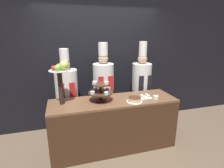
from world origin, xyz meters
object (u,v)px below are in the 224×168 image
cake_round (135,100)px  cup_white (156,97)px  chef_center_left (104,86)px  fruit_pedestal (61,74)px  chef_left (67,92)px  chef_center_right (141,84)px  tiered_stand (101,91)px  cake_square_tray (145,97)px

cake_round → cup_white: size_ratio=2.92×
cup_white → chef_center_left: 1.05m
cup_white → chef_center_left: (-0.74, 0.75, 0.05)m
fruit_pedestal → chef_left: 0.73m
chef_center_left → chef_center_right: chef_center_right is taller
cake_round → chef_center_right: chef_center_right is taller
chef_center_left → cake_round: bearing=-66.6°
cake_round → cup_white: bearing=3.6°
fruit_pedestal → chef_left: (0.08, 0.55, -0.47)m
tiered_stand → chef_left: size_ratio=0.24×
cake_square_tray → cake_round: bearing=-154.0°
tiered_stand → cup_white: 0.95m
cup_white → chef_center_right: size_ratio=0.05×
tiered_stand → fruit_pedestal: 0.67m
cup_white → chef_left: bearing=152.7°
tiered_stand → chef_center_left: bearing=72.5°
cake_round → chef_center_left: size_ratio=0.14×
cake_square_tray → chef_center_right: size_ratio=0.12×
cup_white → cake_square_tray: cup_white is taller
tiered_stand → cake_square_tray: bearing=-4.6°
cup_white → cake_square_tray: bearing=148.4°
cake_round → chef_left: (-1.04, 0.77, -0.02)m
tiered_stand → cup_white: bearing=-9.7°
cake_round → cup_white: cake_round is taller
fruit_pedestal → chef_left: size_ratio=0.40×
chef_center_left → chef_center_right: size_ratio=1.00×
chef_left → tiered_stand: bearing=-48.5°
cup_white → chef_left: (-1.45, 0.75, -0.01)m
chef_center_right → cake_round: bearing=-122.0°
tiered_stand → cake_round: (0.52, -0.18, -0.14)m
cake_round → chef_left: size_ratio=0.15×
cake_round → chef_center_left: bearing=113.4°
cake_square_tray → tiered_stand: bearing=175.4°
cake_round → chef_left: chef_left is taller
cake_square_tray → chef_center_left: bearing=131.8°
tiered_stand → chef_center_right: chef_center_right is taller
cup_white → chef_left: size_ratio=0.05×
tiered_stand → cup_white: size_ratio=4.56×
tiered_stand → chef_center_left: size_ratio=0.22×
tiered_stand → chef_left: bearing=131.5°
tiered_stand → fruit_pedestal: bearing=176.1°
tiered_stand → chef_center_right: size_ratio=0.22×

